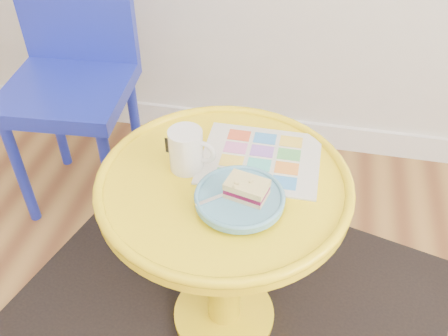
% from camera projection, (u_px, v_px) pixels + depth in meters
% --- Properties ---
extents(rug, '(1.54, 1.40, 0.01)m').
position_uv_depth(rug, '(224.00, 315.00, 1.60)').
color(rug, black).
rests_on(rug, ground).
extents(side_table, '(0.62, 0.62, 0.59)m').
position_uv_depth(side_table, '(224.00, 227.00, 1.32)').
color(side_table, yellow).
rests_on(side_table, ground).
extents(chair, '(0.44, 0.45, 0.94)m').
position_uv_depth(chair, '(72.00, 65.00, 1.74)').
color(chair, '#1B27B0').
rests_on(chair, ground).
extents(newspaper, '(0.30, 0.25, 0.01)m').
position_uv_depth(newspaper, '(260.00, 159.00, 1.27)').
color(newspaper, silver).
rests_on(newspaper, side_table).
extents(mug, '(0.12, 0.08, 0.11)m').
position_uv_depth(mug, '(187.00, 149.00, 1.21)').
color(mug, white).
rests_on(mug, side_table).
extents(plate, '(0.21, 0.21, 0.02)m').
position_uv_depth(plate, '(240.00, 199.00, 1.14)').
color(plate, '#5494B3').
rests_on(plate, newspaper).
extents(cake_slice, '(0.10, 0.08, 0.04)m').
position_uv_depth(cake_slice, '(247.00, 189.00, 1.12)').
color(cake_slice, '#D3BC8C').
rests_on(cake_slice, plate).
extents(fork, '(0.12, 0.10, 0.00)m').
position_uv_depth(fork, '(227.00, 194.00, 1.13)').
color(fork, silver).
rests_on(fork, plate).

